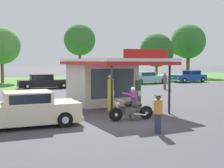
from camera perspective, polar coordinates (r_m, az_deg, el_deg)
The scene contains 19 objects.
ground_plane at distance 14.24m, azimuth 2.42°, elevation -6.97°, with size 300.00×300.00×0.00m, color #424247.
grass_verge_strip at distance 42.89m, azimuth -17.08°, elevation 0.42°, with size 120.00×24.00×0.01m, color #477A33.
service_station_kiosk at distance 19.47m, azimuth -1.58°, elevation 1.15°, with size 4.30×7.55×3.37m.
gas_pump_nearside at distance 16.60m, azimuth -0.26°, elevation -2.02°, with size 0.44×0.44×2.08m.
gas_pump_offside at distance 17.44m, azimuth 4.93°, elevation -1.94°, with size 0.44×0.44×1.95m.
motorcycle_with_rider at distance 14.35m, azimuth 3.80°, elevation -4.24°, with size 2.22×0.70×1.58m.
featured_classic_sedan at distance 13.50m, azimuth -16.32°, elevation -4.78°, with size 5.03×2.18×1.50m.
parked_car_back_row_centre_left at distance 41.62m, azimuth 14.36°, elevation 1.32°, with size 5.17×2.14×1.55m.
parked_car_back_row_far_left at distance 34.07m, azimuth -1.93°, elevation 0.85°, with size 5.18×2.32×1.55m.
parked_car_second_row_spare at distance 31.67m, azimuth -12.68°, elevation 0.38°, with size 5.56×2.25×1.45m.
parked_car_back_row_far_right at distance 37.90m, azimuth 6.74°, elevation 1.12°, with size 5.28×1.92×1.47m.
bystander_strolling_foreground at distance 11.90m, azimuth 8.65°, elevation -5.40°, with size 0.34×0.34×1.50m.
bystander_admiring_sedan at distance 28.04m, azimuth -8.09°, elevation 0.25°, with size 0.34×0.34×1.54m.
bystander_chatting_near_pumps at distance 30.12m, azimuth 9.92°, elevation 0.67°, with size 0.37×0.37×1.68m.
tree_oak_far_left at distance 41.38m, azimuth -19.92°, elevation 6.67°, with size 4.72×4.72×7.10m.
tree_oak_right at distance 45.88m, azimuth -5.92°, elevation 8.11°, with size 4.70×4.70×8.31m.
tree_oak_centre at distance 47.82m, azimuth 8.65°, elevation 6.15°, with size 5.19×5.19×7.06m.
tree_oak_left at distance 54.27m, azimuth 13.88°, elevation 7.62°, with size 5.88×5.88×9.11m.
spare_tire_stack at distance 16.79m, azimuth -7.93°, elevation -4.03°, with size 0.60×0.60×0.72m.
Camera 1 is at (-6.67, -12.27, 2.79)m, focal length 48.62 mm.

